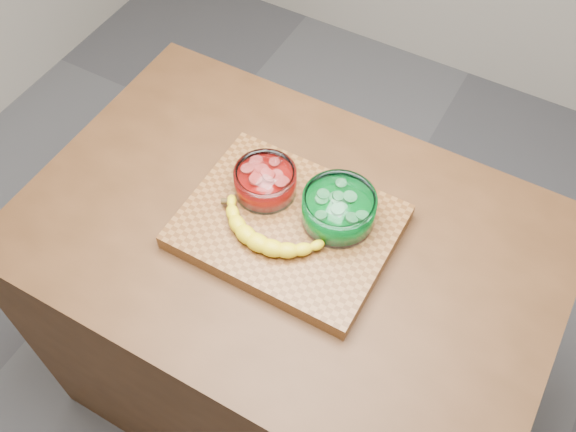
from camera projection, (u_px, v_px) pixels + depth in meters
The scene contains 6 objects.
ground at pixel (288, 382), 2.15m from camera, with size 3.50×3.50×0.00m, color #555559.
counter at pixel (288, 322), 1.79m from camera, with size 1.20×0.80×0.90m, color #4A2C16.
cutting_board at pixel (288, 227), 1.40m from camera, with size 0.45×0.35×0.04m, color brown.
bowl_red at pixel (265, 182), 1.41m from camera, with size 0.14×0.14×0.06m.
bowl_green at pixel (339, 209), 1.36m from camera, with size 0.16×0.16×0.07m.
banana at pixel (267, 232), 1.35m from camera, with size 0.28×0.13×0.04m, color yellow, non-canonical shape.
Camera 1 is at (0.39, -0.70, 2.08)m, focal length 40.00 mm.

